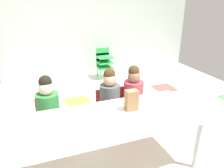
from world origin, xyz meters
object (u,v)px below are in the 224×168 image
at_px(donut_powdered_on_plate, 107,116).
at_px(seated_child_far_right, 133,92).
at_px(kid_chair_green_stack, 104,61).
at_px(paper_bag_brown, 132,100).
at_px(paper_plate_near_edge, 107,118).
at_px(craft_table, 108,122).
at_px(seated_child_near_camera, 48,106).
at_px(seated_child_middle_seat, 110,96).

bearing_deg(donut_powdered_on_plate, seated_child_far_right, 46.11).
height_order(kid_chair_green_stack, paper_bag_brown, paper_bag_brown).
bearing_deg(paper_plate_near_edge, donut_powdered_on_plate, 0.00).
distance_m(kid_chair_green_stack, donut_powdered_on_plate, 2.92).
bearing_deg(seated_child_far_right, donut_powdered_on_plate, -133.89).
bearing_deg(paper_plate_near_edge, paper_bag_brown, 14.14).
xyz_separation_m(craft_table, donut_powdered_on_plate, (-0.01, 0.00, 0.07)).
height_order(kid_chair_green_stack, donut_powdered_on_plate, kid_chair_green_stack).
height_order(craft_table, kid_chair_green_stack, kid_chair_green_stack).
bearing_deg(seated_child_near_camera, kid_chair_green_stack, 56.67).
relative_size(seated_child_middle_seat, paper_plate_near_edge, 5.10).
bearing_deg(seated_child_near_camera, donut_powdered_on_plate, -49.95).
distance_m(seated_child_near_camera, kid_chair_green_stack, 2.59).
bearing_deg(kid_chair_green_stack, paper_plate_near_edge, -108.19).
height_order(kid_chair_green_stack, paper_plate_near_edge, kid_chair_green_stack).
height_order(seated_child_middle_seat, kid_chair_green_stack, seated_child_middle_seat).
bearing_deg(donut_powdered_on_plate, seated_child_near_camera, 130.05).
bearing_deg(seated_child_middle_seat, donut_powdered_on_plate, -112.46).
bearing_deg(kid_chair_green_stack, seated_child_far_right, -98.54).
xyz_separation_m(seated_child_middle_seat, donut_powdered_on_plate, (-0.25, -0.61, 0.09)).
relative_size(craft_table, seated_child_far_right, 2.08).
relative_size(seated_child_far_right, paper_bag_brown, 4.17).
distance_m(seated_child_far_right, kid_chair_green_stack, 2.19).
height_order(seated_child_near_camera, paper_plate_near_edge, seated_child_near_camera).
relative_size(seated_child_middle_seat, seated_child_far_right, 1.00).
bearing_deg(paper_bag_brown, kid_chair_green_stack, 77.28).
xyz_separation_m(craft_table, seated_child_far_right, (0.57, 0.61, -0.01)).
height_order(seated_child_near_camera, donut_powdered_on_plate, seated_child_near_camera).
bearing_deg(craft_table, seated_child_middle_seat, 68.66).
height_order(seated_child_middle_seat, donut_powdered_on_plate, seated_child_middle_seat).
relative_size(kid_chair_green_stack, donut_powdered_on_plate, 5.95).
xyz_separation_m(seated_child_middle_seat, paper_plate_near_edge, (-0.25, -0.61, 0.07)).
relative_size(seated_child_far_right, donut_powdered_on_plate, 8.03).
relative_size(seated_child_near_camera, paper_plate_near_edge, 5.10).
relative_size(seated_child_near_camera, kid_chair_green_stack, 1.35).
distance_m(craft_table, seated_child_far_right, 0.84).
distance_m(craft_table, paper_plate_near_edge, 0.05).
bearing_deg(craft_table, paper_plate_near_edge, 171.14).
relative_size(paper_plate_near_edge, donut_powdered_on_plate, 1.58).
xyz_separation_m(seated_child_far_right, donut_powdered_on_plate, (-0.59, -0.61, 0.09)).
bearing_deg(donut_powdered_on_plate, paper_plate_near_edge, 0.00).
distance_m(craft_table, seated_child_middle_seat, 0.66).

